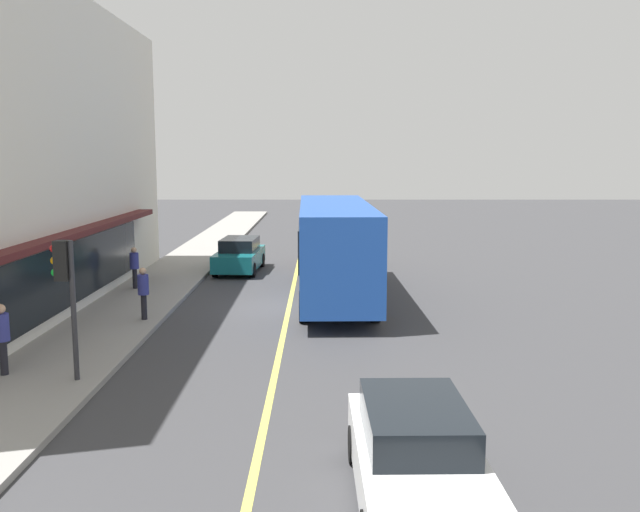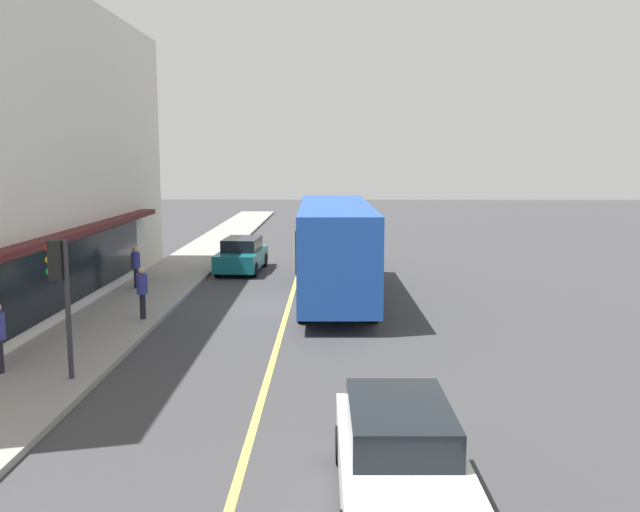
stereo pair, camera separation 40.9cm
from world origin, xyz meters
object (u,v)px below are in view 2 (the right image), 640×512
traffic_light (59,276)px  car_white (400,456)px  car_maroon (344,249)px  car_teal (242,255)px  pedestrian_at_corner (142,288)px  pedestrian_near_storefront (136,263)px  bus (335,245)px

traffic_light → car_white: traffic_light is taller
car_maroon → car_teal: (-2.28, 4.69, 0.00)m
traffic_light → pedestrian_at_corner: size_ratio=1.95×
pedestrian_near_storefront → pedestrian_at_corner: bearing=-162.0°
bus → car_white: size_ratio=2.58×
traffic_light → car_maroon: traffic_light is taller
traffic_light → pedestrian_near_storefront: traffic_light is taller
bus → car_teal: size_ratio=2.55×
pedestrian_near_storefront → car_maroon: bearing=-48.9°
pedestrian_at_corner → pedestrian_near_storefront: size_ratio=1.02×
bus → car_teal: (6.08, 4.22, -1.24)m
car_teal → traffic_light: bearing=172.7°
bus → pedestrian_near_storefront: bearing=80.8°
pedestrian_at_corner → pedestrian_near_storefront: bearing=18.0°
car_maroon → car_white: (-23.37, -0.44, 0.00)m
car_white → car_teal: 21.71m
bus → car_white: (-15.02, -0.92, -1.24)m
traffic_light → pedestrian_near_storefront: 11.12m
car_white → pedestrian_near_storefront: pedestrian_near_storefront is taller
car_white → car_maroon: bearing=1.1°
bus → pedestrian_near_storefront: (1.24, 7.68, -0.88)m
pedestrian_at_corner → bus: bearing=-57.4°
traffic_light → car_maroon: 19.34m
car_white → car_teal: (21.10, 5.14, 0.00)m
bus → traffic_light: 11.54m
car_maroon → car_white: same height
traffic_light → car_white: size_ratio=0.74×
car_maroon → car_white: bearing=-178.9°
car_maroon → bus: bearing=176.7°
car_white → car_teal: same height
bus → car_white: bearing=-176.5°
traffic_light → car_maroon: (18.05, -6.72, -1.79)m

